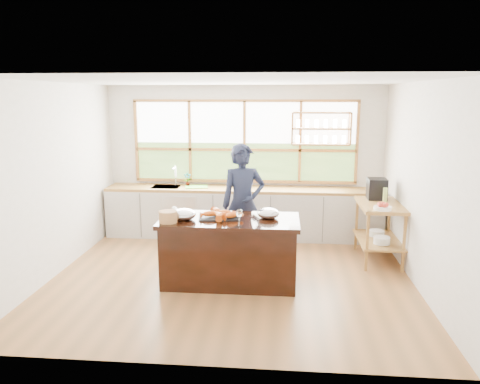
# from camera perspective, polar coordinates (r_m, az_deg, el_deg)

# --- Properties ---
(ground_plane) EXTENTS (5.00, 5.00, 0.00)m
(ground_plane) POSITION_cam_1_polar(r_m,az_deg,el_deg) (6.73, -1.03, -10.27)
(ground_plane) COLOR #986233
(room_shell) EXTENTS (5.02, 4.52, 2.71)m
(room_shell) POSITION_cam_1_polar(r_m,az_deg,el_deg) (6.79, -0.42, 5.23)
(room_shell) COLOR silver
(room_shell) RESTS_ON ground_plane
(back_counter) EXTENTS (4.90, 0.63, 0.90)m
(back_counter) POSITION_cam_1_polar(r_m,az_deg,el_deg) (8.43, 0.25, -2.47)
(back_counter) COLOR beige
(back_counter) RESTS_ON ground_plane
(right_shelf_unit) EXTENTS (0.62, 1.10, 0.90)m
(right_shelf_unit) POSITION_cam_1_polar(r_m,az_deg,el_deg) (7.50, 16.63, -3.58)
(right_shelf_unit) COLOR #A27538
(right_shelf_unit) RESTS_ON ground_plane
(island) EXTENTS (1.85, 0.90, 0.90)m
(island) POSITION_cam_1_polar(r_m,az_deg,el_deg) (6.38, -1.24, -7.15)
(island) COLOR black
(island) RESTS_ON ground_plane
(cook) EXTENTS (0.76, 0.61, 1.83)m
(cook) POSITION_cam_1_polar(r_m,az_deg,el_deg) (7.01, 0.38, -1.53)
(cook) COLOR #181E33
(cook) RESTS_ON ground_plane
(potted_plant) EXTENTS (0.16, 0.13, 0.25)m
(potted_plant) POSITION_cam_1_polar(r_m,az_deg,el_deg) (8.51, -6.43, 1.53)
(potted_plant) COLOR slate
(potted_plant) RESTS_ON back_counter
(cutting_board) EXTENTS (0.45, 0.38, 0.01)m
(cutting_board) POSITION_cam_1_polar(r_m,az_deg,el_deg) (8.44, -5.33, 0.64)
(cutting_board) COLOR #5BB335
(cutting_board) RESTS_ON back_counter
(espresso_machine) EXTENTS (0.29, 0.32, 0.33)m
(espresso_machine) POSITION_cam_1_polar(r_m,az_deg,el_deg) (7.72, 16.34, 0.38)
(espresso_machine) COLOR black
(espresso_machine) RESTS_ON right_shelf_unit
(wine_bottle) EXTENTS (0.07, 0.07, 0.26)m
(wine_bottle) POSITION_cam_1_polar(r_m,az_deg,el_deg) (7.37, 17.26, -0.49)
(wine_bottle) COLOR #99B452
(wine_bottle) RESTS_ON right_shelf_unit
(fruit_bowl) EXTENTS (0.26, 0.26, 0.11)m
(fruit_bowl) POSITION_cam_1_polar(r_m,az_deg,el_deg) (7.04, 17.00, -1.75)
(fruit_bowl) COLOR white
(fruit_bowl) RESTS_ON right_shelf_unit
(slate_board) EXTENTS (0.60, 0.48, 0.02)m
(slate_board) POSITION_cam_1_polar(r_m,az_deg,el_deg) (6.33, -2.54, -3.03)
(slate_board) COLOR black
(slate_board) RESTS_ON island
(lobster_pile) EXTENTS (0.52, 0.48, 0.08)m
(lobster_pile) POSITION_cam_1_polar(r_m,az_deg,el_deg) (6.29, -2.38, -2.67)
(lobster_pile) COLOR #DB5B15
(lobster_pile) RESTS_ON slate_board
(mixing_bowl_left) EXTENTS (0.32, 0.32, 0.16)m
(mixing_bowl_left) POSITION_cam_1_polar(r_m,az_deg,el_deg) (6.25, -6.86, -2.74)
(mixing_bowl_left) COLOR silver
(mixing_bowl_left) RESTS_ON island
(mixing_bowl_right) EXTENTS (0.30, 0.30, 0.14)m
(mixing_bowl_right) POSITION_cam_1_polar(r_m,az_deg,el_deg) (6.29, 3.45, -2.62)
(mixing_bowl_right) COLOR silver
(mixing_bowl_right) RESTS_ON island
(wine_glass) EXTENTS (0.08, 0.08, 0.22)m
(wine_glass) POSITION_cam_1_polar(r_m,az_deg,el_deg) (5.86, -0.11, -2.67)
(wine_glass) COLOR white
(wine_glass) RESTS_ON island
(wicker_basket) EXTENTS (0.24, 0.24, 0.15)m
(wicker_basket) POSITION_cam_1_polar(r_m,az_deg,el_deg) (6.13, -8.77, -3.00)
(wicker_basket) COLOR #A87B46
(wicker_basket) RESTS_ON island
(parchment_roll) EXTENTS (0.20, 0.31, 0.08)m
(parchment_roll) POSITION_cam_1_polar(r_m,az_deg,el_deg) (6.55, -7.77, -2.34)
(parchment_roll) COLOR white
(parchment_roll) RESTS_ON island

